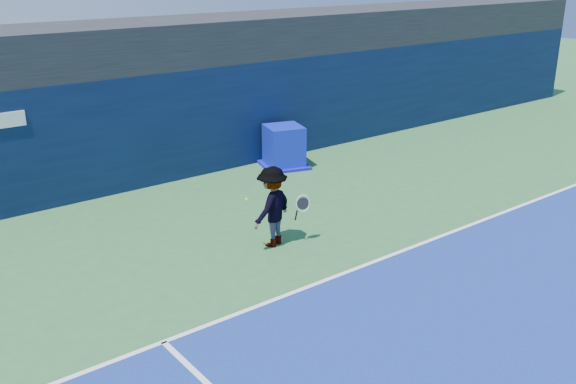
{
  "coord_description": "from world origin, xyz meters",
  "views": [
    {
      "loc": [
        -8.84,
        -5.22,
        5.79
      ],
      "look_at": [
        -0.76,
        5.2,
        1.0
      ],
      "focal_mm": 40.0,
      "sensor_mm": 36.0,
      "label": 1
    }
  ],
  "objects": [
    {
      "name": "back_wall_assembly",
      "position": [
        -0.0,
        10.5,
        1.5
      ],
      "size": [
        36.0,
        1.03,
        3.0
      ],
      "color": "#091533",
      "rests_on": "ground"
    },
    {
      "name": "tennis_ball",
      "position": [
        -1.99,
        5.0,
        1.17
      ],
      "size": [
        0.06,
        0.06,
        0.06
      ],
      "color": "#CDEE1A",
      "rests_on": "ground"
    },
    {
      "name": "tennis_player",
      "position": [
        -1.37,
        4.96,
        0.88
      ],
      "size": [
        1.39,
        0.99,
        1.75
      ],
      "color": "silver",
      "rests_on": "ground"
    },
    {
      "name": "equipment_cart",
      "position": [
        2.21,
        9.23,
        0.56
      ],
      "size": [
        1.6,
        1.6,
        1.23
      ],
      "color": "#0C19AB",
      "rests_on": "ground"
    },
    {
      "name": "ground",
      "position": [
        0.0,
        0.0,
        0.0
      ],
      "size": [
        80.0,
        80.0,
        0.0
      ],
      "primitive_type": "plane",
      "color": "#2D6432",
      "rests_on": "ground"
    },
    {
      "name": "stadium_band",
      "position": [
        0.0,
        11.5,
        3.6
      ],
      "size": [
        36.0,
        3.0,
        1.2
      ],
      "primitive_type": "cube",
      "color": "black",
      "rests_on": "back_wall_assembly"
    },
    {
      "name": "baseline",
      "position": [
        0.0,
        3.0,
        0.01
      ],
      "size": [
        24.0,
        0.1,
        0.01
      ],
      "primitive_type": "cube",
      "color": "white",
      "rests_on": "ground"
    }
  ]
}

